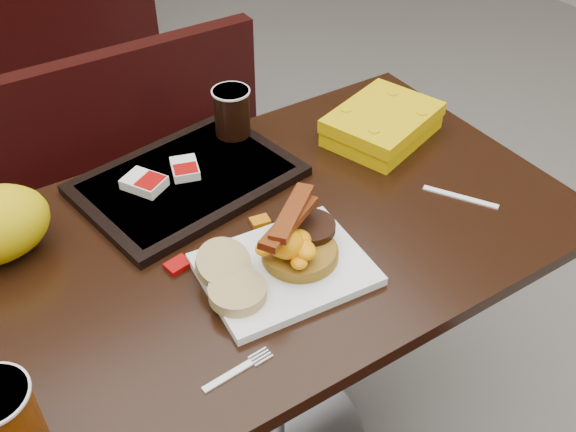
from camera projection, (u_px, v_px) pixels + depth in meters
table_near at (262, 358)px, 1.46m from camera, size 1.20×0.70×0.75m
bench_near_n at (139, 198)px, 1.92m from camera, size 1.00×0.46×0.72m
bench_far_s at (24, 43)px, 2.69m from camera, size 1.00×0.46×0.72m
platter at (285, 269)px, 1.14m from camera, size 0.30×0.24×0.02m
pancake_stack at (300, 251)px, 1.14m from camera, size 0.15×0.15×0.03m
sausage_patty at (310, 227)px, 1.16m from camera, size 0.09×0.09×0.01m
scrambled_eggs at (287, 246)px, 1.09m from camera, size 0.10×0.09×0.05m
bacon_strips at (289, 220)px, 1.09m from camera, size 0.19×0.16×0.01m
muffin_bottom at (237, 292)px, 1.07m from camera, size 0.10×0.10×0.02m
muffin_top at (223, 264)px, 1.10m from camera, size 0.10×0.10×0.05m
coffee_cup_near at (4, 424)px, 0.84m from camera, size 0.10×0.10×0.13m
fork at (228, 376)px, 0.97m from camera, size 0.12×0.03×0.00m
knife at (460, 197)px, 1.30m from camera, size 0.09×0.13×0.00m
condiment_syrup at (260, 221)px, 1.24m from camera, size 0.04×0.03×0.01m
condiment_ketchup at (178, 265)px, 1.15m from camera, size 0.05×0.04×0.01m
tray at (187, 180)px, 1.33m from camera, size 0.46×0.36×0.02m
hashbrown_sleeve_left at (144, 183)px, 1.29m from camera, size 0.09×0.10×0.02m
hashbrown_sleeve_right at (185, 168)px, 1.33m from camera, size 0.07×0.08×0.02m
coffee_cup_far at (232, 112)px, 1.41m from camera, size 0.09×0.09×0.11m
clamshell at (382, 124)px, 1.45m from camera, size 0.28×0.25×0.06m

